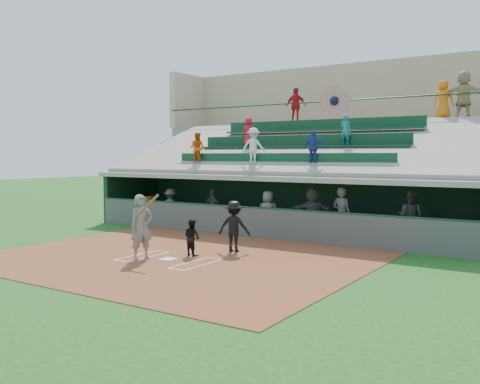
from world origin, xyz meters
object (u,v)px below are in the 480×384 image
Objects in this scene: batter_at_plate at (142,227)px; white_table at (150,214)px; catcher at (192,237)px; home_plate at (168,259)px; water_cooler at (149,201)px.

batter_at_plate is 8.44m from white_table.
white_table is at bearing -27.11° from catcher.
catcher is 8.19m from white_table.
home_plate is at bearing -51.66° from white_table.
water_cooler is (-6.39, 5.01, 0.42)m from catcher.
batter_at_plate is 2.32× the size of white_table.
white_table is (-6.24, 5.98, 0.37)m from home_plate.
home_plate is at bearing -43.52° from water_cooler.
catcher is 1.32× the size of white_table.
home_plate is 0.51× the size of white_table.
water_cooler is at bearing 136.48° from home_plate.
home_plate is 8.64m from white_table.
white_table is (-5.54, 6.34, -0.57)m from batter_at_plate.
white_table is at bearing 136.22° from home_plate.
batter_at_plate is 8.35m from water_cooler.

